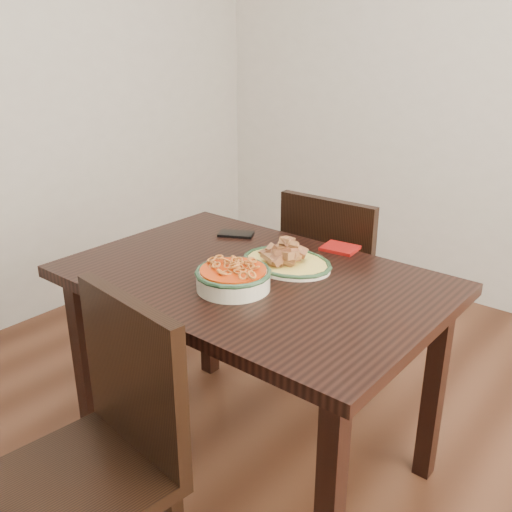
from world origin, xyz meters
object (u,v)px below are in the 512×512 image
Objects in this scene: fish_plate at (287,254)px; dining_table at (252,300)px; chair_far at (337,281)px; chair_near at (103,447)px; noodle_bowl at (233,276)px; smartphone at (236,234)px.

dining_table is at bearing -108.14° from fish_plate.
fish_plate is (0.04, 0.13, 0.14)m from dining_table.
chair_far is 2.77× the size of fish_plate.
dining_table is 0.68m from chair_near.
chair_far is 0.58m from fish_plate.
dining_table is at bearing 91.72° from chair_far.
chair_near is at bearing -87.52° from noodle_bowl.
chair_far is at bearing 93.97° from dining_table.
chair_near is at bearing -89.64° from fish_plate.
dining_table is at bearing 101.62° from noodle_bowl.
chair_far is 0.80m from noodle_bowl.
smartphone is at bearing 117.23° from chair_near.
fish_plate is 2.38× the size of smartphone.
noodle_bowl is 0.50m from smartphone.
fish_plate is at bearing 71.86° from dining_table.
chair_far is 3.69× the size of noodle_bowl.
fish_plate is 0.26m from noodle_bowl.
chair_near is 1.02m from smartphone.
chair_far reaches higher than noodle_bowl.
dining_table is 0.19m from noodle_bowl.
chair_far is at bearing 100.69° from chair_near.
chair_near is 6.59× the size of smartphone.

